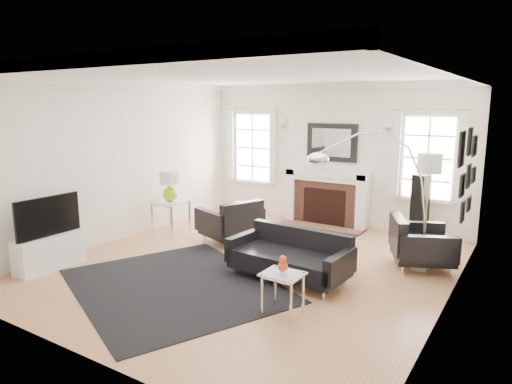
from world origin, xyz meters
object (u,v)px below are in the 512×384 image
Objects in this scene: armchair_left at (232,223)px; arc_floor_lamp at (372,195)px; fireplace at (327,199)px; gourd_lamp at (170,184)px; armchair_right at (418,245)px; sofa at (291,257)px; coffee_table at (319,255)px.

armchair_left is 2.61m from arc_floor_lamp.
fireplace is at bearing 127.47° from arc_floor_lamp.
armchair_left is 2.04× the size of gourd_lamp.
armchair_right is 0.56× the size of arc_floor_lamp.
arc_floor_lamp reaches higher than gourd_lamp.
fireplace is 2.95× the size of gourd_lamp.
armchair_left is at bearing 150.85° from sofa.
gourd_lamp is at bearing 171.26° from coffee_table.
coffee_table is 0.37× the size of arc_floor_lamp.
coffee_table is (1.95, -0.65, -0.05)m from armchair_left.
arc_floor_lamp reaches higher than armchair_left.
fireplace is at bearing 111.49° from coffee_table.
arc_floor_lamp is at bearing 1.22° from gourd_lamp.
arc_floor_lamp is (1.59, -2.07, 0.59)m from fireplace.
arc_floor_lamp reaches higher than fireplace.
gourd_lamp reaches higher than sofa.
sofa is at bearing -14.66° from gourd_lamp.
arc_floor_lamp is at bearing -52.53° from fireplace.
arc_floor_lamp is at bearing 46.83° from coffee_table.
gourd_lamp is (-3.24, 0.50, 0.65)m from coffee_table.
arc_floor_lamp is at bearing 45.52° from sofa.
sofa is 3.12m from gourd_lamp.
coffee_table is at bearing 42.94° from sofa.
armchair_left is at bearing -114.42° from fireplace.
gourd_lamp is (-1.29, -0.15, 0.60)m from armchair_left.
armchair_left reaches higher than coffee_table.
gourd_lamp reaches higher than fireplace.
sofa is 1.46m from arc_floor_lamp.
armchair_right is at bearing 8.61° from armchair_left.
sofa is at bearing -135.12° from armchair_right.
gourd_lamp is 3.79m from arc_floor_lamp.
armchair_left is 0.56× the size of arc_floor_lamp.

